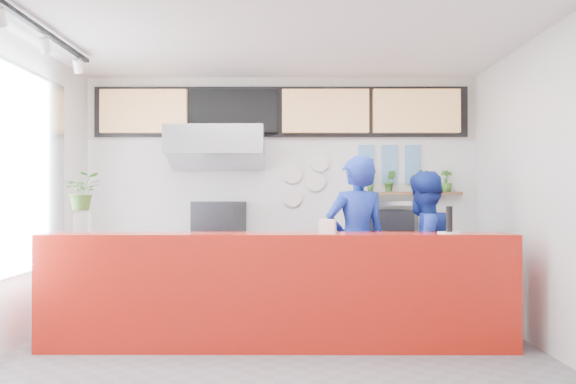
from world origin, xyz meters
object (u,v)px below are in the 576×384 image
at_px(service_counter, 277,290).
at_px(espresso_machine, 392,226).
at_px(staff_right, 423,253).
at_px(pepper_mill, 449,219).
at_px(panini_oven, 219,221).
at_px(staff_center, 357,245).

relative_size(service_counter, espresso_machine, 7.34).
bearing_deg(staff_right, pepper_mill, 65.50).
height_order(espresso_machine, staff_right, staff_right).
distance_m(panini_oven, espresso_machine, 2.15).
bearing_deg(pepper_mill, panini_oven, 141.99).
height_order(espresso_machine, pepper_mill, pepper_mill).
xyz_separation_m(panini_oven, staff_right, (2.29, -1.18, -0.29)).
height_order(panini_oven, staff_right, staff_right).
distance_m(service_counter, espresso_machine, 2.33).
distance_m(espresso_machine, staff_right, 1.21).
height_order(service_counter, panini_oven, panini_oven).
bearing_deg(pepper_mill, staff_right, 99.05).
bearing_deg(staff_center, espresso_machine, -133.36).
bearing_deg(pepper_mill, service_counter, 177.34).
distance_m(service_counter, pepper_mill, 1.78).
xyz_separation_m(espresso_machine, staff_right, (0.14, -1.18, -0.24)).
xyz_separation_m(panini_oven, pepper_mill, (2.40, -1.88, 0.09)).
distance_m(service_counter, staff_center, 1.11).
height_order(service_counter, pepper_mill, pepper_mill).
bearing_deg(service_counter, panini_oven, 113.02).
bearing_deg(panini_oven, service_counter, -56.20).
height_order(staff_right, pepper_mill, staff_right).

